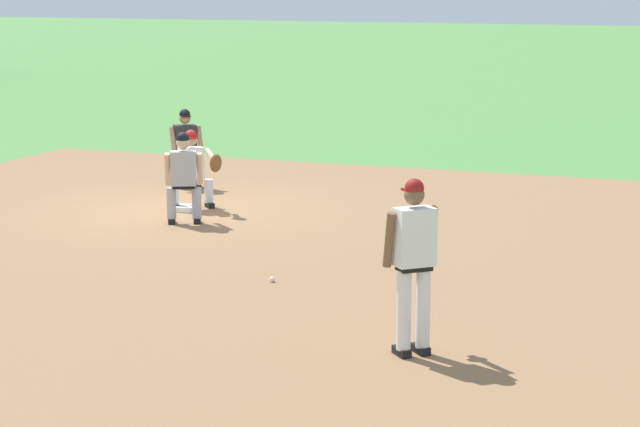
{
  "coord_description": "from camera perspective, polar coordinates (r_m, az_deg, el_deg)",
  "views": [
    {
      "loc": [
        -18.29,
        -9.37,
        3.89
      ],
      "look_at": [
        -4.45,
        -4.1,
        1.04
      ],
      "focal_mm": 70.0,
      "sensor_mm": 36.0,
      "label": 1
    }
  ],
  "objects": [
    {
      "name": "ground_plane",
      "position": [
        20.92,
        -6.17,
        0.11
      ],
      "size": [
        160.0,
        160.0,
        0.0
      ],
      "primitive_type": "plane",
      "color": "#518942"
    },
    {
      "name": "infield_dirt_patch",
      "position": [
        16.88,
        -2.18,
        -2.42
      ],
      "size": [
        18.0,
        18.0,
        0.01
      ],
      "primitive_type": "cube",
      "color": "#936B47",
      "rests_on": "ground"
    },
    {
      "name": "first_base_bag",
      "position": [
        20.91,
        -6.17,
        0.24
      ],
      "size": [
        0.38,
        0.38,
        0.09
      ],
      "primitive_type": "cube",
      "color": "white",
      "rests_on": "ground"
    },
    {
      "name": "baseball",
      "position": [
        16.02,
        -2.21,
        -3.03
      ],
      "size": [
        0.07,
        0.07,
        0.07
      ],
      "primitive_type": "sphere",
      "color": "white",
      "rests_on": "ground"
    },
    {
      "name": "pitcher",
      "position": [
        12.8,
        4.32,
        -1.92
      ],
      "size": [
        0.85,
        0.56,
        1.86
      ],
      "color": "black",
      "rests_on": "ground"
    },
    {
      "name": "first_baseman",
      "position": [
        20.94,
        -5.81,
        2.16
      ],
      "size": [
        0.76,
        1.08,
        1.34
      ],
      "color": "black",
      "rests_on": "ground"
    },
    {
      "name": "baserunner",
      "position": [
        19.73,
        -6.26,
        1.8
      ],
      "size": [
        0.6,
        0.67,
        1.46
      ],
      "color": "black",
      "rests_on": "ground"
    },
    {
      "name": "umpire",
      "position": [
        23.12,
        -6.17,
        3.13
      ],
      "size": [
        0.66,
        0.68,
        1.46
      ],
      "color": "black",
      "rests_on": "ground"
    }
  ]
}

